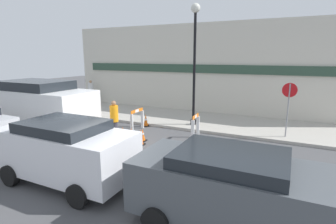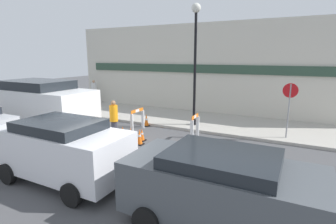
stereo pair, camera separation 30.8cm
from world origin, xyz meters
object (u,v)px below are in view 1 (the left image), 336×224
(parked_car_1, at_px, (65,148))
(work_van, at_px, (38,106))
(stop_sign, at_px, (289,101))
(person_worker, at_px, (114,119))
(person_pedestrian, at_px, (91,91))
(streetlamp_post, at_px, (195,50))
(parked_car_2, at_px, (229,185))

(parked_car_1, height_order, work_van, work_van)
(parked_car_1, xyz_separation_m, work_van, (-4.61, 2.79, 0.35))
(stop_sign, distance_m, person_worker, 7.41)
(stop_sign, bearing_deg, person_worker, 24.67)
(person_pedestrian, relative_size, parked_car_1, 0.42)
(person_worker, bearing_deg, person_pedestrian, 93.75)
(parked_car_1, bearing_deg, streetlamp_post, 80.65)
(stop_sign, height_order, parked_car_2, stop_sign)
(stop_sign, relative_size, parked_car_2, 0.58)
(parked_car_1, bearing_deg, stop_sign, 51.70)
(stop_sign, bearing_deg, work_van, 20.72)
(streetlamp_post, xyz_separation_m, work_van, (-5.79, -4.40, -2.49))
(parked_car_2, relative_size, work_van, 0.74)
(stop_sign, relative_size, person_pedestrian, 1.37)
(work_van, bearing_deg, parked_car_2, -16.80)
(streetlamp_post, height_order, stop_sign, streetlamp_post)
(stop_sign, height_order, person_pedestrian, stop_sign)
(work_van, bearing_deg, person_worker, 14.43)
(stop_sign, distance_m, parked_car_1, 8.91)
(stop_sign, xyz_separation_m, parked_car_1, (-5.51, -6.98, -0.68))
(streetlamp_post, relative_size, work_van, 1.08)
(person_worker, bearing_deg, stop_sign, -17.74)
(streetlamp_post, relative_size, person_worker, 3.38)
(stop_sign, relative_size, person_worker, 1.35)
(stop_sign, xyz_separation_m, person_worker, (-6.60, -3.28, -0.76))
(work_van, bearing_deg, person_pedestrian, 114.38)
(stop_sign, height_order, person_worker, stop_sign)
(streetlamp_post, bearing_deg, person_worker, -123.08)
(person_pedestrian, bearing_deg, parked_car_1, 136.21)
(parked_car_2, height_order, work_van, work_van)
(person_worker, xyz_separation_m, work_van, (-3.52, -0.91, 0.43))
(person_worker, xyz_separation_m, person_pedestrian, (-6.65, 6.01, 0.11))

